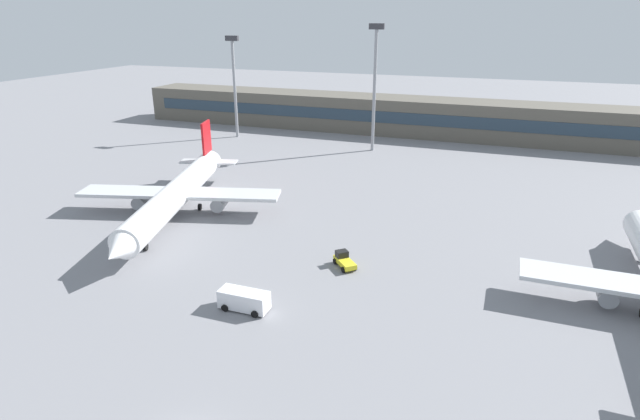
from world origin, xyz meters
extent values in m
plane|color=gray|center=(0.00, 40.00, 0.00)|extent=(400.00, 400.00, 0.00)
cube|color=#5B564C|center=(0.00, 106.65, 4.50)|extent=(155.54, 12.00, 9.00)
cube|color=#263847|center=(0.00, 100.60, 4.95)|extent=(147.76, 0.16, 2.80)
cone|color=white|center=(36.31, 50.89, 3.17)|extent=(3.50, 4.04, 3.47)
cylinder|color=gray|center=(30.39, 31.05, 1.53)|extent=(1.95, 3.09, 1.92)
cylinder|color=white|center=(-26.68, 38.30, 3.36)|extent=(13.58, 36.38, 3.87)
cone|color=white|center=(-21.29, 18.95, 3.36)|extent=(4.69, 5.09, 3.68)
cone|color=white|center=(-32.02, 57.47, 3.36)|extent=(3.65, 4.46, 2.71)
cube|color=red|center=(-31.19, 54.50, 8.10)|extent=(1.56, 4.42, 5.61)
cube|color=silver|center=(-31.27, 54.80, 3.57)|extent=(10.58, 5.48, 0.24)
cube|color=silver|center=(-26.95, 39.29, 3.06)|extent=(30.76, 12.92, 0.51)
cylinder|color=gray|center=(-32.84, 37.64, 1.62)|extent=(2.84, 3.69, 2.04)
cylinder|color=gray|center=(-21.06, 40.93, 1.62)|extent=(2.84, 3.69, 2.04)
cylinder|color=black|center=(-23.23, 25.93, 0.51)|extent=(0.67, 1.09, 1.02)
cylinder|color=black|center=(-29.78, 39.56, 0.51)|extent=(0.67, 1.09, 1.02)
cylinder|color=black|center=(-24.67, 40.98, 0.51)|extent=(0.67, 1.09, 1.02)
cube|color=yellow|center=(2.31, 30.32, 0.65)|extent=(3.54, 3.66, 0.60)
cube|color=black|center=(1.70, 30.98, 1.30)|extent=(1.78, 1.76, 0.90)
cylinder|color=black|center=(2.08, 31.73, 0.35)|extent=(0.66, 0.68, 0.70)
cylinder|color=black|center=(0.93, 30.67, 0.35)|extent=(0.66, 0.68, 0.70)
cylinder|color=black|center=(3.70, 29.97, 0.35)|extent=(0.66, 0.68, 0.70)
cylinder|color=black|center=(2.55, 28.91, 0.35)|extent=(0.66, 0.68, 0.70)
cube|color=white|center=(-4.61, 17.77, 1.13)|extent=(5.21, 2.01, 1.90)
cube|color=#1E2633|center=(-6.61, 17.77, 1.63)|extent=(0.16, 1.90, 0.70)
cylinder|color=black|center=(-6.31, 18.79, 0.38)|extent=(0.76, 0.28, 0.76)
cylinder|color=black|center=(-6.31, 16.75, 0.38)|extent=(0.76, 0.28, 0.76)
cylinder|color=black|center=(-2.91, 18.80, 0.38)|extent=(0.76, 0.28, 0.76)
cylinder|color=black|center=(-2.91, 16.76, 0.38)|extent=(0.76, 0.28, 0.76)
cylinder|color=gray|center=(-8.90, 86.76, 12.82)|extent=(0.70, 0.70, 25.65)
cube|color=#333338|center=(-8.90, 86.76, 26.25)|extent=(3.20, 0.80, 1.20)
cylinder|color=gray|center=(-44.04, 88.62, 11.39)|extent=(0.70, 0.70, 22.77)
cube|color=#333338|center=(-44.04, 88.62, 23.37)|extent=(3.20, 0.80, 1.20)
camera|label=1|loc=(18.24, -22.25, 28.39)|focal=28.58mm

